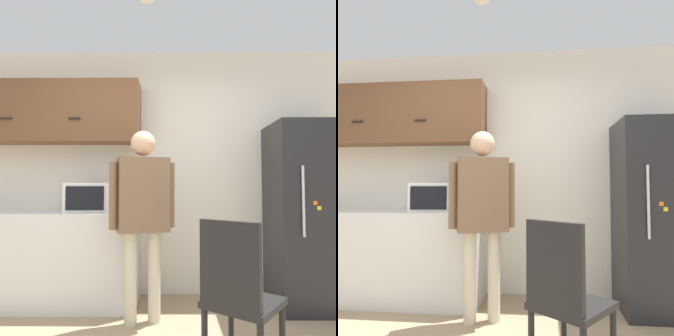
{
  "view_description": "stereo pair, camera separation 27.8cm",
  "coord_description": "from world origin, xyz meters",
  "views": [
    {
      "loc": [
        0.12,
        -1.72,
        1.19
      ],
      "look_at": [
        0.1,
        1.05,
        1.34
      ],
      "focal_mm": 35.0,
      "sensor_mm": 36.0,
      "label": 1
    },
    {
      "loc": [
        0.4,
        -1.71,
        1.19
      ],
      "look_at": [
        0.1,
        1.05,
        1.34
      ],
      "focal_mm": 35.0,
      "sensor_mm": 36.0,
      "label": 2
    }
  ],
  "objects": [
    {
      "name": "back_wall",
      "position": [
        0.0,
        1.95,
        1.35
      ],
      "size": [
        6.0,
        0.06,
        2.7
      ],
      "color": "silver",
      "rests_on": "ground_plane"
    },
    {
      "name": "counter",
      "position": [
        -1.2,
        1.6,
        0.46
      ],
      "size": [
        1.99,
        0.63,
        0.92
      ],
      "color": "silver",
      "rests_on": "ground_plane"
    },
    {
      "name": "upper_cabinets",
      "position": [
        -1.2,
        1.74,
        1.97
      ],
      "size": [
        1.99,
        0.37,
        0.65
      ],
      "color": "brown"
    },
    {
      "name": "microwave",
      "position": [
        -0.64,
        1.56,
        1.07
      ],
      "size": [
        0.52,
        0.41,
        0.29
      ],
      "color": "white",
      "rests_on": "counter"
    },
    {
      "name": "person",
      "position": [
        -0.12,
        1.16,
        1.02
      ],
      "size": [
        0.57,
        0.34,
        1.67
      ],
      "rotation": [
        0.0,
        0.0,
        0.3
      ],
      "color": "beige",
      "rests_on": "ground_plane"
    },
    {
      "name": "refrigerator",
      "position": [
        1.52,
        1.57,
        0.9
      ],
      "size": [
        0.77,
        0.71,
        1.81
      ],
      "color": "#232326",
      "rests_on": "ground_plane"
    },
    {
      "name": "chair",
      "position": [
        0.53,
        0.32,
        0.53
      ],
      "size": [
        0.59,
        0.59,
        0.98
      ],
      "rotation": [
        0.0,
        0.0,
        2.5
      ],
      "color": "black",
      "rests_on": "ground_plane"
    }
  ]
}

